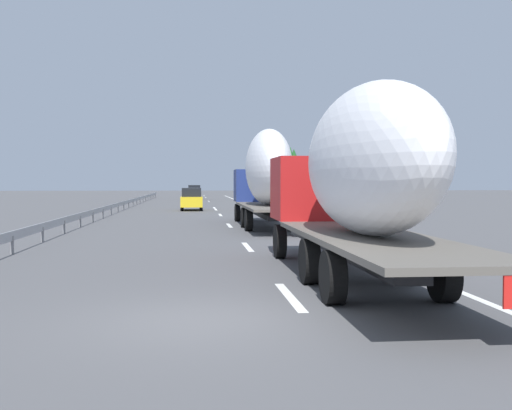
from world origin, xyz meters
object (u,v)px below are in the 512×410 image
at_px(truck_lead, 266,174).
at_px(truck_trailing, 356,174).
at_px(car_yellow_coupe, 192,199).
at_px(car_black_suv, 194,192).
at_px(road_sign, 281,183).

relative_size(truck_lead, truck_trailing, 1.05).
xyz_separation_m(truck_lead, car_yellow_coupe, (20.20, 3.87, -1.81)).
xyz_separation_m(truck_lead, truck_trailing, (-17.88, -0.00, -0.24)).
bearing_deg(truck_lead, car_black_suv, 3.85).
distance_m(truck_lead, road_sign, 16.32).
distance_m(car_yellow_coupe, road_sign, 8.25).
height_order(truck_lead, truck_trailing, truck_lead).
bearing_deg(road_sign, truck_lead, 169.04).
height_order(truck_lead, car_black_suv, truck_lead).
height_order(truck_lead, road_sign, truck_lead).
relative_size(truck_lead, car_black_suv, 3.39).
bearing_deg(car_yellow_coupe, car_black_suv, -0.55).
bearing_deg(road_sign, car_black_suv, 10.24).
height_order(truck_trailing, road_sign, truck_trailing).
bearing_deg(truck_trailing, car_black_suv, 2.88).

